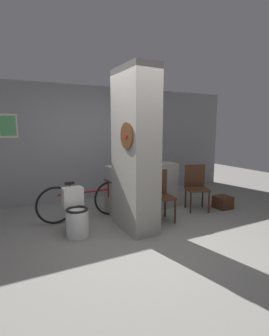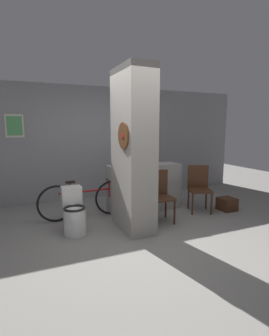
{
  "view_description": "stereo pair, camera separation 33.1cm",
  "coord_description": "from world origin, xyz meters",
  "px_view_note": "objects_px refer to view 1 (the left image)",
  "views": [
    {
      "loc": [
        -1.81,
        -3.26,
        1.69
      ],
      "look_at": [
        0.34,
        0.85,
        0.95
      ],
      "focal_mm": 28.0,
      "sensor_mm": 36.0,
      "label": 1
    },
    {
      "loc": [
        -1.51,
        -3.4,
        1.69
      ],
      "look_at": [
        0.34,
        0.85,
        0.95
      ],
      "focal_mm": 28.0,
      "sensor_mm": 36.0,
      "label": 2
    }
  ],
  "objects_px": {
    "chair_by_doorway": "(196,185)",
    "bottle_tall": "(145,160)",
    "bicycle": "(85,201)",
    "chair_near_pillar": "(159,193)",
    "toilet": "(76,215)"
  },
  "relations": [
    {
      "from": "toilet",
      "to": "chair_near_pillar",
      "type": "relative_size",
      "value": 0.79
    },
    {
      "from": "bicycle",
      "to": "bottle_tall",
      "type": "relative_size",
      "value": 6.78
    },
    {
      "from": "chair_by_doorway",
      "to": "bottle_tall",
      "type": "distance_m",
      "value": 1.17
    },
    {
      "from": "toilet",
      "to": "chair_by_doorway",
      "type": "distance_m",
      "value": 2.53
    },
    {
      "from": "chair_near_pillar",
      "to": "bottle_tall",
      "type": "xyz_separation_m",
      "value": [
        0.08,
        0.65,
        0.52
      ]
    },
    {
      "from": "chair_near_pillar",
      "to": "chair_by_doorway",
      "type": "xyz_separation_m",
      "value": [
        1.01,
        0.18,
        0.0
      ]
    },
    {
      "from": "chair_by_doorway",
      "to": "bottle_tall",
      "type": "height_order",
      "value": "bottle_tall"
    },
    {
      "from": "toilet",
      "to": "chair_by_doorway",
      "type": "relative_size",
      "value": 0.79
    },
    {
      "from": "bicycle",
      "to": "bottle_tall",
      "type": "xyz_separation_m",
      "value": [
        1.26,
        -0.02,
        0.68
      ]
    },
    {
      "from": "toilet",
      "to": "bottle_tall",
      "type": "distance_m",
      "value": 1.84
    },
    {
      "from": "toilet",
      "to": "chair_by_doorway",
      "type": "bearing_deg",
      "value": 3.06
    },
    {
      "from": "chair_near_pillar",
      "to": "bottle_tall",
      "type": "height_order",
      "value": "bottle_tall"
    },
    {
      "from": "chair_by_doorway",
      "to": "bottle_tall",
      "type": "relative_size",
      "value": 3.62
    },
    {
      "from": "toilet",
      "to": "bicycle",
      "type": "xyz_separation_m",
      "value": [
        0.33,
        0.62,
        0.03
      ]
    },
    {
      "from": "chair_near_pillar",
      "to": "bicycle",
      "type": "distance_m",
      "value": 1.37
    }
  ]
}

